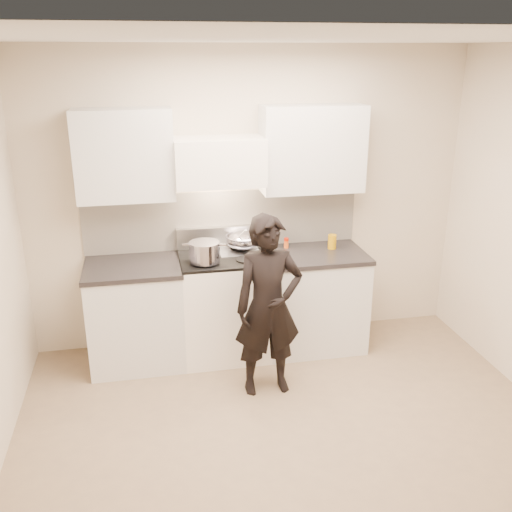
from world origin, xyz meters
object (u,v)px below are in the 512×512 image
Objects in this scene: person at (268,306)px; stove at (224,305)px; counter_right at (312,299)px; utensil_crock at (268,240)px; wok at (243,240)px.

stove is at bearing 108.96° from person.
counter_right is 3.37× the size of utensil_crock.
counter_right is (0.83, 0.00, -0.01)m from stove.
stove is 2.49× the size of wok.
wok is at bearing 92.24° from person.
person is at bearing -130.33° from counter_right.
stove is at bearing -151.78° from wok.
stove is 0.61m from wok.
counter_right is 2.38× the size of wok.
person is (0.06, -0.78, -0.30)m from wok.
utensil_crock is 0.18× the size of person.
counter_right is 0.93m from person.
wok is 1.41× the size of utensil_crock.
wok reaches higher than counter_right.
counter_right is at bearing 47.54° from person.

